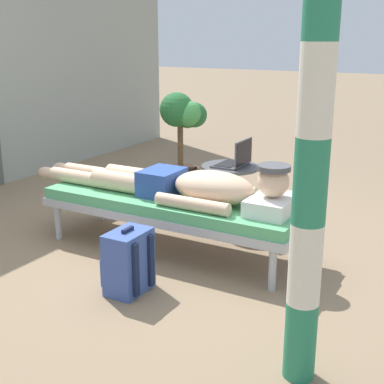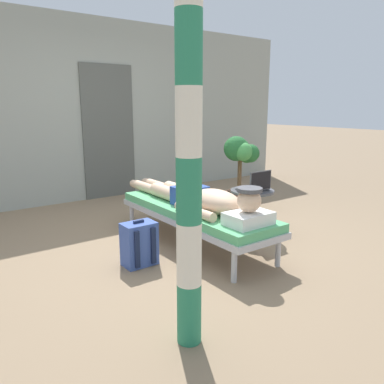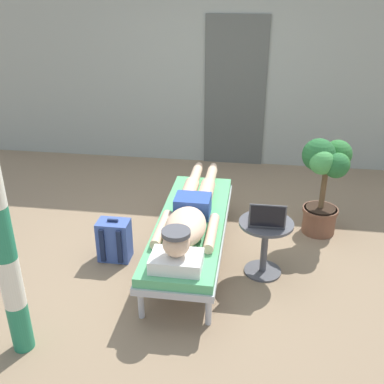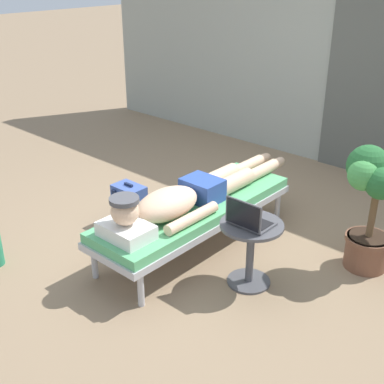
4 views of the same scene
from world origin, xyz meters
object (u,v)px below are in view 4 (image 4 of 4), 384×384
at_px(laptop, 248,219).
at_px(backpack, 130,205).
at_px(lounge_chair, 195,210).
at_px(side_table, 251,243).
at_px(potted_plant, 377,193).
at_px(person_reclining, 187,196).

relative_size(laptop, backpack, 0.73).
distance_m(lounge_chair, backpack, 0.74).
bearing_deg(lounge_chair, side_table, -11.62).
distance_m(backpack, potted_plant, 2.19).
bearing_deg(potted_plant, person_reclining, -148.18).
height_order(lounge_chair, backpack, backpack).
bearing_deg(side_table, lounge_chair, 168.38).
bearing_deg(lounge_chair, potted_plant, 28.11).
distance_m(laptop, potted_plant, 1.05).
relative_size(lounge_chair, backpack, 4.71).
relative_size(lounge_chair, laptop, 6.45).
height_order(person_reclining, side_table, person_reclining).
bearing_deg(person_reclining, laptop, -6.89).
bearing_deg(person_reclining, side_table, -2.62).
bearing_deg(lounge_chair, backpack, -171.05).
distance_m(side_table, laptop, 0.23).
xyz_separation_m(side_table, backpack, (-1.40, 0.03, -0.16)).
height_order(lounge_chair, person_reclining, person_reclining).
distance_m(lounge_chair, side_table, 0.70).
height_order(lounge_chair, potted_plant, potted_plant).
bearing_deg(laptop, person_reclining, 173.11).
relative_size(lounge_chair, side_table, 3.82).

